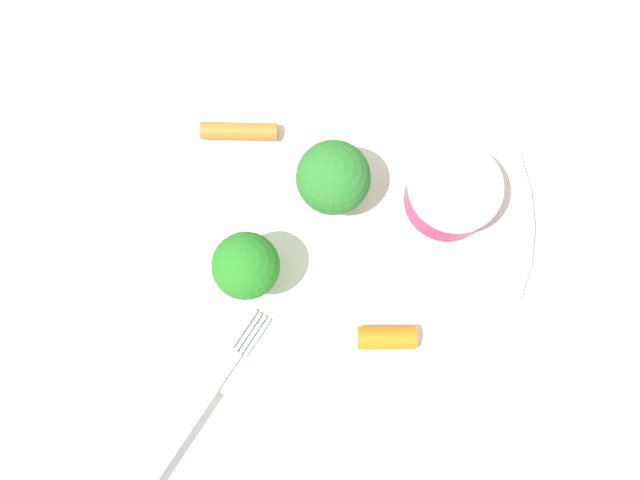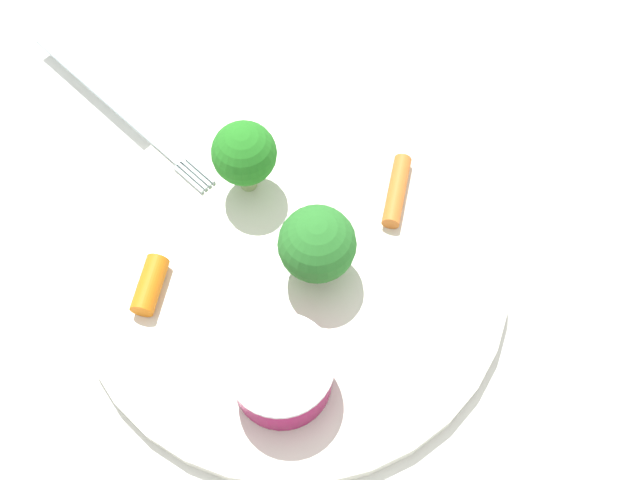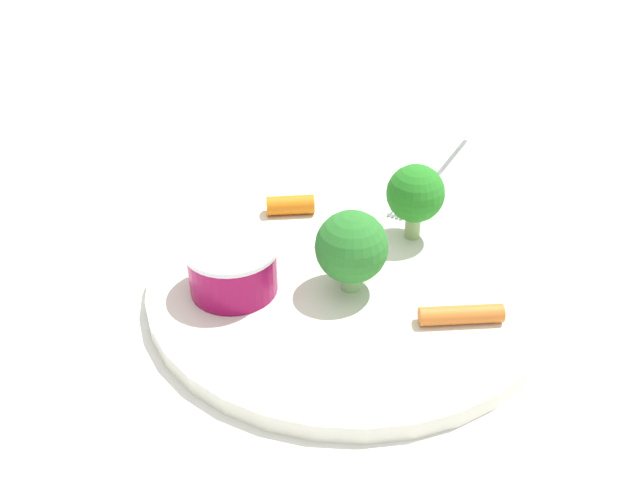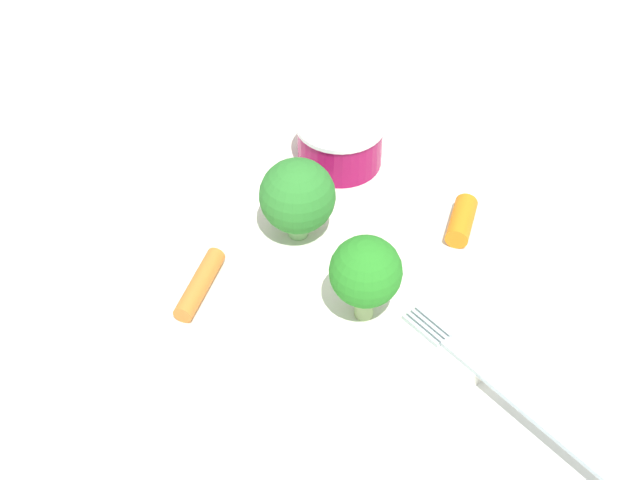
{
  "view_description": "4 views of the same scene",
  "coord_description": "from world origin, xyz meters",
  "px_view_note": "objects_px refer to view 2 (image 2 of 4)",
  "views": [
    {
      "loc": [
        -0.0,
        -0.11,
        0.45
      ],
      "look_at": [
        -0.01,
        -0.02,
        0.02
      ],
      "focal_mm": 38.4,
      "sensor_mm": 36.0,
      "label": 1
    },
    {
      "loc": [
        0.2,
        0.07,
        0.43
      ],
      "look_at": [
        -0.02,
        0.01,
        0.02
      ],
      "focal_mm": 42.04,
      "sensor_mm": 36.0,
      "label": 2
    },
    {
      "loc": [
        0.03,
        0.38,
        0.29
      ],
      "look_at": [
        0.02,
        -0.02,
        0.03
      ],
      "focal_mm": 39.2,
      "sensor_mm": 36.0,
      "label": 3
    },
    {
      "loc": [
        -0.39,
        -0.14,
        0.43
      ],
      "look_at": [
        -0.01,
        -0.0,
        0.02
      ],
      "focal_mm": 53.09,
      "sensor_mm": 36.0,
      "label": 4
    }
  ],
  "objects_px": {
    "plate": "(294,267)",
    "broccoli_floret_1": "(317,246)",
    "fork": "(122,112)",
    "broccoli_floret_0": "(244,154)",
    "sauce_cup": "(282,373)",
    "carrot_stick_0": "(397,191)",
    "carrot_stick_1": "(150,285)"
  },
  "relations": [
    {
      "from": "broccoli_floret_1",
      "to": "carrot_stick_1",
      "type": "bearing_deg",
      "value": -67.87
    },
    {
      "from": "sauce_cup",
      "to": "plate",
      "type": "bearing_deg",
      "value": -169.05
    },
    {
      "from": "broccoli_floret_1",
      "to": "broccoli_floret_0",
      "type": "bearing_deg",
      "value": -129.99
    },
    {
      "from": "broccoli_floret_0",
      "to": "fork",
      "type": "bearing_deg",
      "value": -108.68
    },
    {
      "from": "carrot_stick_1",
      "to": "fork",
      "type": "xyz_separation_m",
      "value": [
        -0.12,
        -0.07,
        -0.01
      ]
    },
    {
      "from": "carrot_stick_0",
      "to": "fork",
      "type": "bearing_deg",
      "value": -95.37
    },
    {
      "from": "broccoli_floret_0",
      "to": "carrot_stick_0",
      "type": "height_order",
      "value": "broccoli_floret_0"
    },
    {
      "from": "carrot_stick_1",
      "to": "sauce_cup",
      "type": "bearing_deg",
      "value": 68.91
    },
    {
      "from": "broccoli_floret_1",
      "to": "fork",
      "type": "bearing_deg",
      "value": -117.52
    },
    {
      "from": "sauce_cup",
      "to": "fork",
      "type": "xyz_separation_m",
      "value": [
        -0.16,
        -0.16,
        -0.02
      ]
    },
    {
      "from": "broccoli_floret_0",
      "to": "broccoli_floret_1",
      "type": "bearing_deg",
      "value": 50.01
    },
    {
      "from": "broccoli_floret_0",
      "to": "fork",
      "type": "distance_m",
      "value": 0.11
    },
    {
      "from": "sauce_cup",
      "to": "broccoli_floret_1",
      "type": "distance_m",
      "value": 0.08
    },
    {
      "from": "broccoli_floret_1",
      "to": "fork",
      "type": "xyz_separation_m",
      "value": [
        -0.08,
        -0.16,
        -0.03
      ]
    },
    {
      "from": "fork",
      "to": "sauce_cup",
      "type": "bearing_deg",
      "value": 45.48
    },
    {
      "from": "broccoli_floret_1",
      "to": "carrot_stick_0",
      "type": "relative_size",
      "value": 1.08
    },
    {
      "from": "carrot_stick_0",
      "to": "fork",
      "type": "distance_m",
      "value": 0.2
    },
    {
      "from": "carrot_stick_0",
      "to": "carrot_stick_1",
      "type": "distance_m",
      "value": 0.17
    },
    {
      "from": "plate",
      "to": "carrot_stick_0",
      "type": "relative_size",
      "value": 5.23
    },
    {
      "from": "carrot_stick_1",
      "to": "broccoli_floret_0",
      "type": "bearing_deg",
      "value": 158.4
    },
    {
      "from": "sauce_cup",
      "to": "broccoli_floret_1",
      "type": "xyz_separation_m",
      "value": [
        -0.07,
        0.0,
        0.01
      ]
    },
    {
      "from": "carrot_stick_0",
      "to": "broccoli_floret_1",
      "type": "bearing_deg",
      "value": -29.05
    },
    {
      "from": "broccoli_floret_1",
      "to": "carrot_stick_1",
      "type": "height_order",
      "value": "broccoli_floret_1"
    },
    {
      "from": "plate",
      "to": "broccoli_floret_0",
      "type": "xyz_separation_m",
      "value": [
        -0.05,
        -0.04,
        0.04
      ]
    },
    {
      "from": "plate",
      "to": "broccoli_floret_1",
      "type": "height_order",
      "value": "broccoli_floret_1"
    },
    {
      "from": "plate",
      "to": "broccoli_floret_1",
      "type": "distance_m",
      "value": 0.04
    },
    {
      "from": "sauce_cup",
      "to": "fork",
      "type": "bearing_deg",
      "value": -134.52
    },
    {
      "from": "broccoli_floret_1",
      "to": "fork",
      "type": "height_order",
      "value": "broccoli_floret_1"
    },
    {
      "from": "carrot_stick_0",
      "to": "sauce_cup",
      "type": "bearing_deg",
      "value": -14.94
    },
    {
      "from": "plate",
      "to": "fork",
      "type": "relative_size",
      "value": 1.6
    },
    {
      "from": "broccoli_floret_0",
      "to": "carrot_stick_1",
      "type": "xyz_separation_m",
      "value": [
        0.09,
        -0.04,
        -0.03
      ]
    },
    {
      "from": "fork",
      "to": "broccoli_floret_0",
      "type": "bearing_deg",
      "value": 71.32
    }
  ]
}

